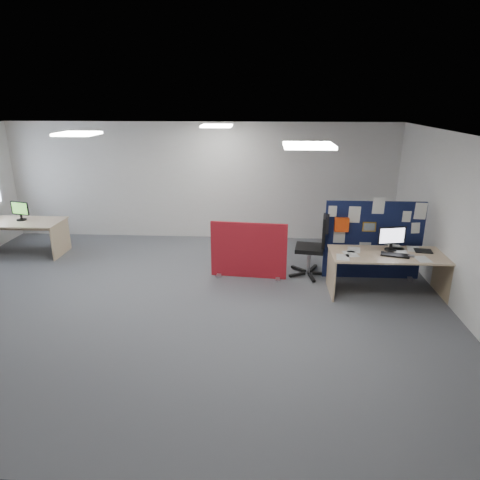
{
  "coord_description": "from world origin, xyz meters",
  "views": [
    {
      "loc": [
        1.47,
        -6.29,
        3.24
      ],
      "look_at": [
        1.09,
        0.33,
        1.0
      ],
      "focal_mm": 32.0,
      "sensor_mm": 36.0,
      "label": 1
    }
  ],
  "objects_px": {
    "red_divider": "(249,251)",
    "second_desk": "(22,228)",
    "navy_divider": "(372,240)",
    "main_desk": "(387,262)",
    "monitor_second": "(20,210)",
    "office_chair": "(317,241)",
    "monitor_main": "(392,237)"
  },
  "relations": [
    {
      "from": "main_desk",
      "to": "second_desk",
      "type": "relative_size",
      "value": 1.1
    },
    {
      "from": "main_desk",
      "to": "monitor_second",
      "type": "distance_m",
      "value": 7.44
    },
    {
      "from": "navy_divider",
      "to": "monitor_second",
      "type": "distance_m",
      "value": 7.2
    },
    {
      "from": "office_chair",
      "to": "second_desk",
      "type": "bearing_deg",
      "value": -179.56
    },
    {
      "from": "red_divider",
      "to": "main_desk",
      "type": "bearing_deg",
      "value": -7.32
    },
    {
      "from": "main_desk",
      "to": "red_divider",
      "type": "xyz_separation_m",
      "value": [
        -2.37,
        0.53,
        -0.05
      ]
    },
    {
      "from": "navy_divider",
      "to": "red_divider",
      "type": "relative_size",
      "value": 1.25
    },
    {
      "from": "monitor_second",
      "to": "office_chair",
      "type": "distance_m",
      "value": 6.22
    },
    {
      "from": "main_desk",
      "to": "monitor_second",
      "type": "height_order",
      "value": "monitor_second"
    },
    {
      "from": "main_desk",
      "to": "monitor_main",
      "type": "height_order",
      "value": "monitor_main"
    },
    {
      "from": "monitor_main",
      "to": "main_desk",
      "type": "bearing_deg",
      "value": -129.78
    },
    {
      "from": "main_desk",
      "to": "monitor_second",
      "type": "xyz_separation_m",
      "value": [
        -7.26,
        1.59,
        0.39
      ]
    },
    {
      "from": "main_desk",
      "to": "office_chair",
      "type": "height_order",
      "value": "office_chair"
    },
    {
      "from": "monitor_main",
      "to": "monitor_second",
      "type": "relative_size",
      "value": 1.09
    },
    {
      "from": "monitor_second",
      "to": "office_chair",
      "type": "relative_size",
      "value": 0.36
    },
    {
      "from": "navy_divider",
      "to": "red_divider",
      "type": "xyz_separation_m",
      "value": [
        -2.25,
        -0.12,
        -0.22
      ]
    },
    {
      "from": "second_desk",
      "to": "monitor_second",
      "type": "relative_size",
      "value": 4.02
    },
    {
      "from": "navy_divider",
      "to": "main_desk",
      "type": "distance_m",
      "value": 0.68
    },
    {
      "from": "navy_divider",
      "to": "monitor_second",
      "type": "height_order",
      "value": "navy_divider"
    },
    {
      "from": "red_divider",
      "to": "office_chair",
      "type": "distance_m",
      "value": 1.28
    },
    {
      "from": "office_chair",
      "to": "navy_divider",
      "type": "bearing_deg",
      "value": 6.56
    },
    {
      "from": "monitor_second",
      "to": "monitor_main",
      "type": "bearing_deg",
      "value": 5.14
    },
    {
      "from": "main_desk",
      "to": "office_chair",
      "type": "distance_m",
      "value": 1.31
    },
    {
      "from": "second_desk",
      "to": "office_chair",
      "type": "relative_size",
      "value": 1.45
    },
    {
      "from": "red_divider",
      "to": "second_desk",
      "type": "height_order",
      "value": "red_divider"
    },
    {
      "from": "monitor_main",
      "to": "office_chair",
      "type": "height_order",
      "value": "office_chair"
    },
    {
      "from": "main_desk",
      "to": "navy_divider",
      "type": "bearing_deg",
      "value": 100.67
    },
    {
      "from": "monitor_second",
      "to": "red_divider",
      "type": "bearing_deg",
      "value": 4.14
    },
    {
      "from": "monitor_second",
      "to": "office_chair",
      "type": "xyz_separation_m",
      "value": [
        6.14,
        -0.91,
        -0.27
      ]
    },
    {
      "from": "navy_divider",
      "to": "red_divider",
      "type": "height_order",
      "value": "navy_divider"
    },
    {
      "from": "second_desk",
      "to": "office_chair",
      "type": "xyz_separation_m",
      "value": [
        6.14,
        -0.86,
        0.13
      ]
    },
    {
      "from": "second_desk",
      "to": "main_desk",
      "type": "bearing_deg",
      "value": -12.02
    }
  ]
}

